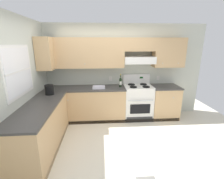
{
  "coord_description": "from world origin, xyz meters",
  "views": [
    {
      "loc": [
        -0.07,
        -2.86,
        2.02
      ],
      "look_at": [
        0.18,
        0.7,
        1.0
      ],
      "focal_mm": 25.54,
      "sensor_mm": 36.0,
      "label": 1
    }
  ],
  "objects_px": {
    "stove": "(138,102)",
    "bowl": "(99,88)",
    "bucket": "(49,89)",
    "wine_bottle": "(120,82)"
  },
  "relations": [
    {
      "from": "bowl",
      "to": "bucket",
      "type": "xyz_separation_m",
      "value": [
        -1.12,
        -0.45,
        0.1
      ]
    },
    {
      "from": "stove",
      "to": "wine_bottle",
      "type": "relative_size",
      "value": 3.47
    },
    {
      "from": "stove",
      "to": "bowl",
      "type": "xyz_separation_m",
      "value": [
        -1.07,
        -0.1,
        0.45
      ]
    },
    {
      "from": "stove",
      "to": "wine_bottle",
      "type": "distance_m",
      "value": 0.75
    },
    {
      "from": "stove",
      "to": "bucket",
      "type": "relative_size",
      "value": 5.32
    },
    {
      "from": "stove",
      "to": "bucket",
      "type": "distance_m",
      "value": 2.32
    },
    {
      "from": "wine_bottle",
      "to": "bucket",
      "type": "relative_size",
      "value": 1.53
    },
    {
      "from": "wine_bottle",
      "to": "bowl",
      "type": "relative_size",
      "value": 1.07
    },
    {
      "from": "wine_bottle",
      "to": "bowl",
      "type": "bearing_deg",
      "value": -168.86
    },
    {
      "from": "bowl",
      "to": "bucket",
      "type": "distance_m",
      "value": 1.21
    }
  ]
}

